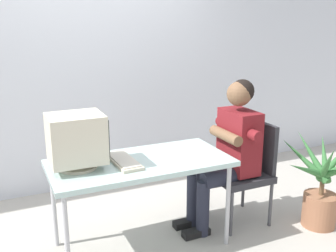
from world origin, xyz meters
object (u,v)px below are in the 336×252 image
(desk, at_px, (140,167))
(potted_plant, at_px, (322,186))
(office_chair, at_px, (246,167))
(keyboard, at_px, (123,161))
(crt_monitor, at_px, (77,139))
(person_seated, at_px, (229,147))

(desk, distance_m, potted_plant, 1.62)
(desk, xyz_separation_m, office_chair, (1.01, 0.02, -0.17))
(keyboard, height_order, office_chair, office_chair)
(crt_monitor, relative_size, potted_plant, 0.47)
(office_chair, distance_m, potted_plant, 0.67)
(potted_plant, bearing_deg, desk, 166.78)
(office_chair, relative_size, potted_plant, 1.07)
(keyboard, xyz_separation_m, office_chair, (1.15, 0.01, -0.24))
(crt_monitor, height_order, keyboard, crt_monitor)
(desk, distance_m, person_seated, 0.83)
(crt_monitor, bearing_deg, office_chair, -0.89)
(potted_plant, bearing_deg, keyboard, 167.38)
(desk, relative_size, office_chair, 1.53)
(crt_monitor, bearing_deg, keyboard, -4.92)
(office_chair, xyz_separation_m, potted_plant, (0.54, -0.38, -0.13))
(office_chair, bearing_deg, potted_plant, -35.52)
(crt_monitor, distance_m, person_seated, 1.31)
(person_seated, bearing_deg, potted_plant, -27.85)
(person_seated, bearing_deg, keyboard, -179.66)
(desk, xyz_separation_m, crt_monitor, (-0.47, 0.04, 0.27))
(desk, distance_m, keyboard, 0.15)
(crt_monitor, distance_m, office_chair, 1.55)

